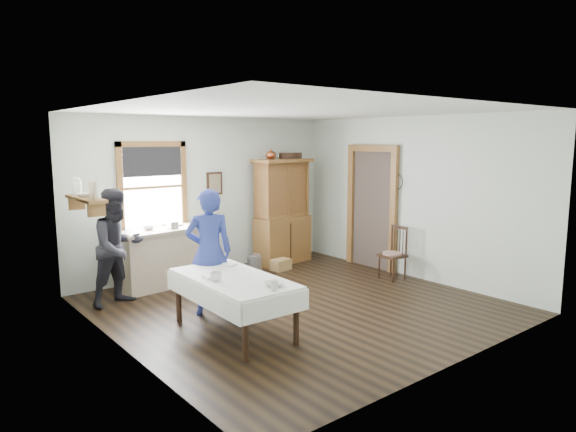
{
  "coord_description": "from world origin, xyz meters",
  "views": [
    {
      "loc": [
        -4.49,
        -5.35,
        2.32
      ],
      "look_at": [
        0.06,
        0.3,
        1.23
      ],
      "focal_mm": 32.0,
      "sensor_mm": 36.0,
      "label": 1
    }
  ],
  "objects_px": {
    "woman_blue": "(209,257)",
    "dining_table": "(234,305)",
    "spindle_chair": "(392,253)",
    "wicker_basket": "(281,265)",
    "china_hutch": "(283,211)",
    "work_counter": "(168,257)",
    "pail": "(254,265)",
    "figure_dark": "(118,251)"
  },
  "relations": [
    {
      "from": "woman_blue",
      "to": "pail",
      "type": "bearing_deg",
      "value": -116.73
    },
    {
      "from": "china_hutch",
      "to": "spindle_chair",
      "type": "relative_size",
      "value": 2.2
    },
    {
      "from": "china_hutch",
      "to": "pail",
      "type": "xyz_separation_m",
      "value": [
        -0.89,
        -0.34,
        -0.84
      ]
    },
    {
      "from": "woman_blue",
      "to": "dining_table",
      "type": "bearing_deg",
      "value": 105.31
    },
    {
      "from": "spindle_chair",
      "to": "figure_dark",
      "type": "distance_m",
      "value": 4.34
    },
    {
      "from": "spindle_chair",
      "to": "woman_blue",
      "type": "xyz_separation_m",
      "value": [
        -3.25,
        0.41,
        0.34
      ]
    },
    {
      "from": "wicker_basket",
      "to": "woman_blue",
      "type": "xyz_separation_m",
      "value": [
        -2.17,
        -1.23,
        0.68
      ]
    },
    {
      "from": "spindle_chair",
      "to": "wicker_basket",
      "type": "xyz_separation_m",
      "value": [
        -1.08,
        1.64,
        -0.35
      ]
    },
    {
      "from": "wicker_basket",
      "to": "woman_blue",
      "type": "height_order",
      "value": "woman_blue"
    },
    {
      "from": "china_hutch",
      "to": "dining_table",
      "type": "bearing_deg",
      "value": -141.83
    },
    {
      "from": "figure_dark",
      "to": "dining_table",
      "type": "bearing_deg",
      "value": -85.65
    },
    {
      "from": "pail",
      "to": "wicker_basket",
      "type": "relative_size",
      "value": 0.85
    },
    {
      "from": "work_counter",
      "to": "wicker_basket",
      "type": "relative_size",
      "value": 4.85
    },
    {
      "from": "work_counter",
      "to": "pail",
      "type": "distance_m",
      "value": 1.55
    },
    {
      "from": "china_hutch",
      "to": "spindle_chair",
      "type": "bearing_deg",
      "value": -76.45
    },
    {
      "from": "dining_table",
      "to": "pail",
      "type": "bearing_deg",
      "value": 49.79
    },
    {
      "from": "dining_table",
      "to": "figure_dark",
      "type": "distance_m",
      "value": 2.1
    },
    {
      "from": "work_counter",
      "to": "dining_table",
      "type": "height_order",
      "value": "work_counter"
    },
    {
      "from": "wicker_basket",
      "to": "figure_dark",
      "type": "bearing_deg",
      "value": -178.69
    },
    {
      "from": "work_counter",
      "to": "figure_dark",
      "type": "height_order",
      "value": "figure_dark"
    },
    {
      "from": "spindle_chair",
      "to": "figure_dark",
      "type": "height_order",
      "value": "figure_dark"
    },
    {
      "from": "work_counter",
      "to": "figure_dark",
      "type": "bearing_deg",
      "value": -159.28
    },
    {
      "from": "spindle_chair",
      "to": "pail",
      "type": "height_order",
      "value": "spindle_chair"
    },
    {
      "from": "work_counter",
      "to": "wicker_basket",
      "type": "xyz_separation_m",
      "value": [
        1.99,
        -0.4,
        -0.36
      ]
    },
    {
      "from": "wicker_basket",
      "to": "woman_blue",
      "type": "relative_size",
      "value": 0.21
    },
    {
      "from": "dining_table",
      "to": "woman_blue",
      "type": "bearing_deg",
      "value": 80.89
    },
    {
      "from": "work_counter",
      "to": "pail",
      "type": "xyz_separation_m",
      "value": [
        1.49,
        -0.28,
        -0.32
      ]
    },
    {
      "from": "woman_blue",
      "to": "figure_dark",
      "type": "relative_size",
      "value": 1.02
    },
    {
      "from": "spindle_chair",
      "to": "wicker_basket",
      "type": "relative_size",
      "value": 2.67
    },
    {
      "from": "pail",
      "to": "china_hutch",
      "type": "bearing_deg",
      "value": 20.72
    },
    {
      "from": "spindle_chair",
      "to": "wicker_basket",
      "type": "distance_m",
      "value": 1.99
    },
    {
      "from": "wicker_basket",
      "to": "woman_blue",
      "type": "distance_m",
      "value": 2.59
    },
    {
      "from": "dining_table",
      "to": "pail",
      "type": "distance_m",
      "value": 2.8
    },
    {
      "from": "spindle_chair",
      "to": "wicker_basket",
      "type": "bearing_deg",
      "value": 126.01
    },
    {
      "from": "pail",
      "to": "figure_dark",
      "type": "height_order",
      "value": "figure_dark"
    },
    {
      "from": "spindle_chair",
      "to": "pail",
      "type": "relative_size",
      "value": 3.14
    },
    {
      "from": "work_counter",
      "to": "spindle_chair",
      "type": "xyz_separation_m",
      "value": [
        3.06,
        -2.04,
        -0.02
      ]
    },
    {
      "from": "work_counter",
      "to": "dining_table",
      "type": "bearing_deg",
      "value": -102.24
    },
    {
      "from": "wicker_basket",
      "to": "spindle_chair",
      "type": "bearing_deg",
      "value": -56.73
    },
    {
      "from": "china_hutch",
      "to": "wicker_basket",
      "type": "height_order",
      "value": "china_hutch"
    },
    {
      "from": "work_counter",
      "to": "spindle_chair",
      "type": "height_order",
      "value": "work_counter"
    },
    {
      "from": "work_counter",
      "to": "woman_blue",
      "type": "bearing_deg",
      "value": -101.37
    }
  ]
}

